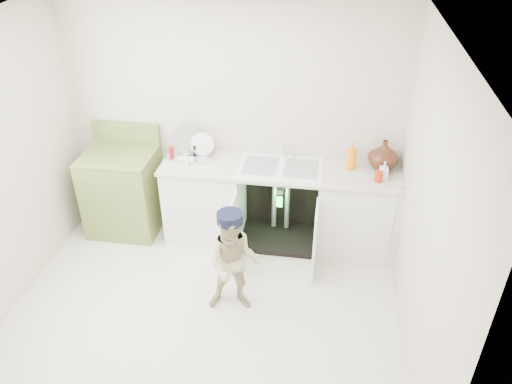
# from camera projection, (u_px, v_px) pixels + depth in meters

# --- Properties ---
(ground) EXTENTS (3.50, 3.50, 0.00)m
(ground) POSITION_uv_depth(u_px,v_px,m) (204.00, 312.00, 4.56)
(ground) COLOR beige
(ground) RESTS_ON ground
(room_shell) EXTENTS (6.00, 5.50, 1.26)m
(room_shell) POSITION_uv_depth(u_px,v_px,m) (195.00, 198.00, 3.90)
(room_shell) COLOR beige
(room_shell) RESTS_ON ground
(counter_run) EXTENTS (2.44, 1.02, 1.21)m
(counter_run) POSITION_uv_depth(u_px,v_px,m) (282.00, 203.00, 5.25)
(counter_run) COLOR white
(counter_run) RESTS_ON ground
(avocado_stove) EXTENTS (0.74, 0.65, 1.16)m
(avocado_stove) POSITION_uv_depth(u_px,v_px,m) (124.00, 190.00, 5.45)
(avocado_stove) COLOR olive
(avocado_stove) RESTS_ON ground
(repair_worker) EXTENTS (0.62, 0.95, 1.03)m
(repair_worker) POSITION_uv_depth(u_px,v_px,m) (234.00, 262.00, 4.37)
(repair_worker) COLOR #C7BA8F
(repair_worker) RESTS_ON ground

